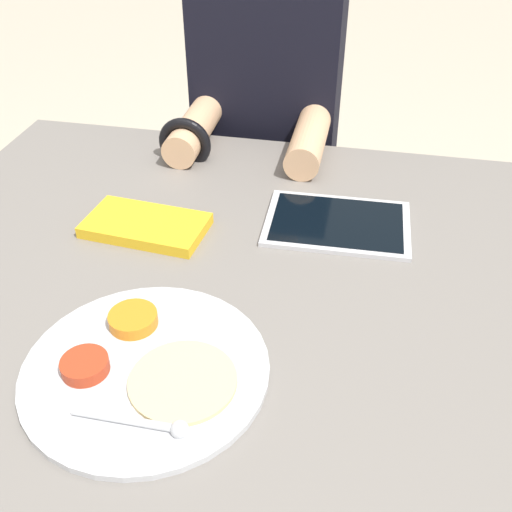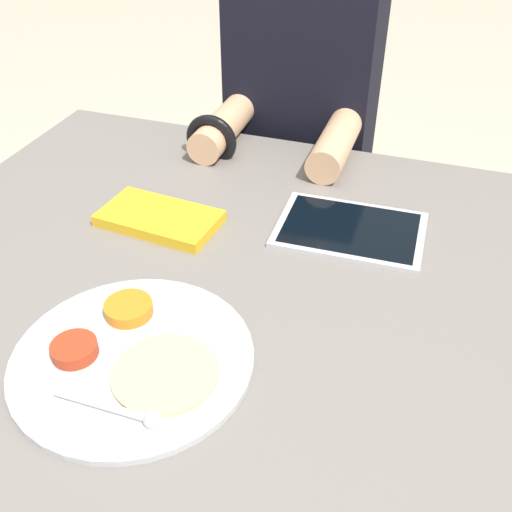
# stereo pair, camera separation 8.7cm
# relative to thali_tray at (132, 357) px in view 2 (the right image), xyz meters

# --- Properties ---
(dining_table) EXTENTS (1.15, 1.05, 0.72)m
(dining_table) POSITION_rel_thali_tray_xyz_m (0.06, 0.17, -0.37)
(dining_table) COLOR slate
(dining_table) RESTS_ON ground_plane
(thali_tray) EXTENTS (0.32, 0.32, 0.03)m
(thali_tray) POSITION_rel_thali_tray_xyz_m (0.00, 0.00, 0.00)
(thali_tray) COLOR #B7BABF
(thali_tray) RESTS_ON dining_table
(red_notebook) EXTENTS (0.21, 0.13, 0.02)m
(red_notebook) POSITION_rel_thali_tray_xyz_m (-0.11, 0.31, 0.00)
(red_notebook) COLOR silver
(red_notebook) RESTS_ON dining_table
(tablet_device) EXTENTS (0.25, 0.18, 0.01)m
(tablet_device) POSITION_rel_thali_tray_xyz_m (0.21, 0.39, -0.00)
(tablet_device) COLOR #B7B7BC
(tablet_device) RESTS_ON dining_table
(person_diner) EXTENTS (0.34, 0.43, 1.18)m
(person_diner) POSITION_rel_thali_tray_xyz_m (0.00, 0.84, -0.17)
(person_diner) COLOR black
(person_diner) RESTS_ON ground_plane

